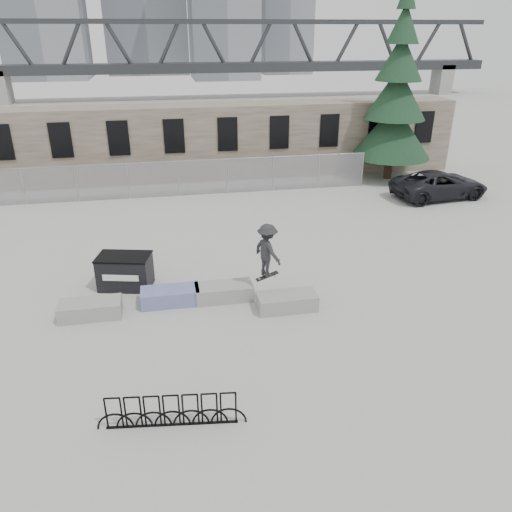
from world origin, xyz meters
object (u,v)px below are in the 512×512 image
Objects in this scene: spruce_tree at (395,103)px; skateboarder at (267,251)px; planter_offset at (287,301)px; dumpster at (125,271)px; planter_center_right at (224,291)px; planter_center_left at (170,296)px; bike_rack at (172,411)px; planter_far_left at (90,309)px; suv at (440,184)px.

skateboarder is at bearing -127.58° from spruce_tree.
spruce_tree is 5.71× the size of skateboarder.
planter_offset is 0.94× the size of dumpster.
skateboarder reaches higher than planter_center_right.
dumpster reaches higher than planter_offset.
planter_center_left is 5.96m from bike_rack.
planter_far_left is 0.37× the size of suv.
spruce_tree is 5.87m from suv.
planter_offset is 18.41m from spruce_tree.
bike_rack reaches higher than planter_center_left.
planter_center_left is at bearing 163.92° from planter_offset.
skateboarder is (5.94, -0.07, 1.64)m from planter_far_left.
planter_far_left is 6.16m from skateboarder.
planter_far_left is 2.23m from dumpster.
bike_rack is (-0.15, -5.96, 0.14)m from planter_center_left.
bike_rack is at bearing -91.40° from planter_center_left.
suv is at bearing 34.83° from planter_center_right.
skateboarder reaches higher than suv.
planter_offset is at bearing 50.24° from bike_rack.
skateboarder is (-0.56, 0.65, 1.64)m from planter_offset.
planter_center_right is at bearing 4.62° from planter_far_left.
bike_rack reaches higher than planter_offset.
planter_center_left is (2.62, 0.40, 0.00)m from planter_far_left.
planter_center_left is 0.94× the size of dumpster.
bike_rack is 6.66m from skateboarder.
skateboarder is (4.88, -2.00, 1.30)m from dumpster.
spruce_tree is at bearing 8.02° from suv.
skateboarder is at bearing -0.66° from planter_far_left.
skateboarder reaches higher than dumpster.
dumpster is (-3.43, 1.57, 0.33)m from planter_center_right.
suv is (1.12, -4.29, -3.85)m from spruce_tree.
dumpster is 20.16m from spruce_tree.
planter_center_left and planter_offset have the same top height.
dumpster is (-1.56, 1.53, 0.33)m from planter_center_left.
bike_rack is at bearing -126.16° from spruce_tree.
planter_offset is 0.56× the size of bike_rack.
dumpster reaches higher than bike_rack.
planter_far_left is 4.50m from planter_center_right.
spruce_tree is at bearing 55.10° from planter_offset.
dumpster is at bearing 135.59° from planter_center_left.
planter_center_left is at bearing 8.72° from planter_far_left.
planter_center_left is 0.17× the size of spruce_tree.
bike_rack reaches higher than planter_center_right.
planter_center_right is 0.94× the size of dumpster.
planter_center_right and planter_offset have the same top height.
planter_center_right is at bearing -11.06° from dumpster.
planter_center_right is 2.23m from skateboarder.
spruce_tree is (10.24, 14.68, 4.31)m from planter_offset.
spruce_tree is at bearing 47.98° from planter_center_right.
skateboarder is at bearing -8.73° from dumpster.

